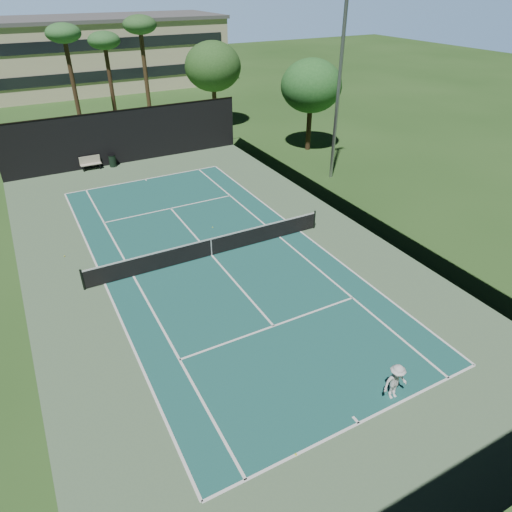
{
  "coord_description": "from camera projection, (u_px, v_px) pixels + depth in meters",
  "views": [
    {
      "loc": [
        -7.56,
        -18.89,
        12.35
      ],
      "look_at": [
        1.0,
        -3.0,
        1.3
      ],
      "focal_mm": 32.0,
      "sensor_mm": 36.0,
      "label": 1
    }
  ],
  "objects": [
    {
      "name": "tennis_ball_d",
      "position": [
        64.0,
        256.0,
        23.58
      ],
      "size": [
        0.07,
        0.07,
        0.07
      ],
      "primitive_type": "sphere",
      "color": "#CAD530",
      "rests_on": "ground"
    },
    {
      "name": "trash_bin",
      "position": [
        112.0,
        160.0,
        34.6
      ],
      "size": [
        0.56,
        0.56,
        0.95
      ],
      "color": "black",
      "rests_on": "ground"
    },
    {
      "name": "decid_tree_b",
      "position": [
        311.0,
        86.0,
        35.71
      ],
      "size": [
        4.8,
        4.8,
        7.14
      ],
      "color": "#3F2D1B",
      "rests_on": "ground"
    },
    {
      "name": "player",
      "position": [
        396.0,
        382.0,
        15.35
      ],
      "size": [
        0.97,
        0.61,
        1.43
      ],
      "primitive_type": "imported",
      "rotation": [
        0.0,
        0.0,
        -0.08
      ],
      "color": "silver",
      "rests_on": "ground"
    },
    {
      "name": "apron_slab",
      "position": [
        212.0,
        255.0,
        23.69
      ],
      "size": [
        18.0,
        32.0,
        0.01
      ],
      "primitive_type": "cube",
      "color": "#52714F",
      "rests_on": "ground"
    },
    {
      "name": "fence",
      "position": [
        209.0,
        221.0,
        22.69
      ],
      "size": [
        18.04,
        32.05,
        4.03
      ],
      "color": "black",
      "rests_on": "ground"
    },
    {
      "name": "court_lines",
      "position": [
        212.0,
        255.0,
        23.68
      ],
      "size": [
        11.07,
        23.87,
        0.01
      ],
      "color": "white",
      "rests_on": "ground"
    },
    {
      "name": "light_pole",
      "position": [
        339.0,
        83.0,
        29.68
      ],
      "size": [
        0.9,
        0.25,
        12.22
      ],
      "color": "gray",
      "rests_on": "ground"
    },
    {
      "name": "tennis_ball_a",
      "position": [
        296.0,
        454.0,
        13.78
      ],
      "size": [
        0.08,
        0.08,
        0.08
      ],
      "primitive_type": "sphere",
      "color": "#DDF437",
      "rests_on": "ground"
    },
    {
      "name": "ground",
      "position": [
        212.0,
        256.0,
        23.69
      ],
      "size": [
        160.0,
        160.0,
        0.0
      ],
      "primitive_type": "plane",
      "color": "#284D1D",
      "rests_on": "ground"
    },
    {
      "name": "palm_a",
      "position": [
        64.0,
        38.0,
        36.63
      ],
      "size": [
        2.8,
        2.8,
        9.32
      ],
      "color": "#442F1D",
      "rests_on": "ground"
    },
    {
      "name": "court_surface",
      "position": [
        212.0,
        255.0,
        23.69
      ],
      "size": [
        10.97,
        23.77,
        0.01
      ],
      "primitive_type": "cube",
      "color": "#1B5751",
      "rests_on": "ground"
    },
    {
      "name": "palm_c",
      "position": [
        140.0,
        30.0,
        38.09
      ],
      "size": [
        2.8,
        2.8,
        9.77
      ],
      "color": "#48351F",
      "rests_on": "ground"
    },
    {
      "name": "tennis_ball_b",
      "position": [
        184.0,
        246.0,
        24.47
      ],
      "size": [
        0.07,
        0.07,
        0.07
      ],
      "primitive_type": "sphere",
      "color": "#E6F638",
      "rests_on": "ground"
    },
    {
      "name": "tennis_ball_c",
      "position": [
        213.0,
        227.0,
        26.3
      ],
      "size": [
        0.07,
        0.07,
        0.07
      ],
      "primitive_type": "sphere",
      "color": "#D2E534",
      "rests_on": "ground"
    },
    {
      "name": "decid_tree_a",
      "position": [
        213.0,
        67.0,
        41.42
      ],
      "size": [
        5.12,
        5.12,
        7.62
      ],
      "color": "#45301D",
      "rests_on": "ground"
    },
    {
      "name": "tennis_net",
      "position": [
        211.0,
        246.0,
        23.4
      ],
      "size": [
        12.9,
        0.1,
        1.1
      ],
      "color": "black",
      "rests_on": "ground"
    },
    {
      "name": "palm_b",
      "position": [
        105.0,
        44.0,
        39.98
      ],
      "size": [
        2.8,
        2.8,
        8.42
      ],
      "color": "#442E1D",
      "rests_on": "ground"
    },
    {
      "name": "campus_building",
      "position": [
        60.0,
        55.0,
        56.02
      ],
      "size": [
        40.5,
        12.5,
        8.3
      ],
      "color": "beige",
      "rests_on": "ground"
    },
    {
      "name": "park_bench",
      "position": [
        90.0,
        163.0,
        34.02
      ],
      "size": [
        1.5,
        0.45,
        1.02
      ],
      "color": "beige",
      "rests_on": "ground"
    }
  ]
}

